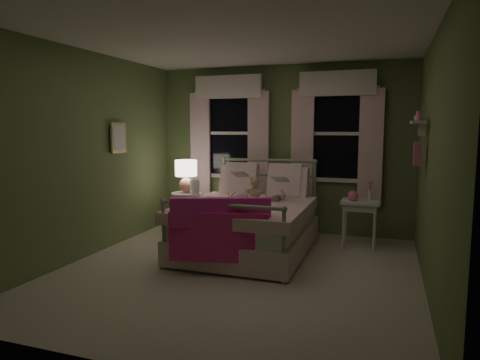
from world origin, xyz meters
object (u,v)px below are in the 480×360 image
at_px(bed, 249,223).
at_px(child_right, 277,182).
at_px(teddy_bear, 255,190).
at_px(nightstand_right, 360,208).
at_px(table_lamp, 186,173).
at_px(child_left, 239,176).
at_px(nightstand_left, 187,208).

bearing_deg(bed, child_right, 56.40).
bearing_deg(teddy_bear, nightstand_right, 17.56).
bearing_deg(teddy_bear, child_right, 29.50).
distance_m(child_right, teddy_bear, 0.34).
bearing_deg(bed, table_lamp, 154.83).
bearing_deg(child_left, nightstand_right, -168.50).
bearing_deg(child_left, table_lamp, -6.41).
height_order(child_left, nightstand_right, child_left).
bearing_deg(nightstand_left, child_left, -8.40).
relative_size(child_right, teddy_bear, 2.19).
height_order(nightstand_left, table_lamp, table_lamp).
xyz_separation_m(child_right, teddy_bear, (-0.28, -0.16, -0.10)).
xyz_separation_m(teddy_bear, nightstand_right, (1.38, 0.44, -0.24)).
bearing_deg(nightstand_left, table_lamp, 0.00).
height_order(nightstand_left, nightstand_right, same).
relative_size(child_left, nightstand_left, 1.17).
height_order(bed, nightstand_left, bed).
relative_size(teddy_bear, nightstand_left, 0.46).
bearing_deg(nightstand_left, bed, -25.17).
relative_size(bed, table_lamp, 4.14).
height_order(child_right, table_lamp, child_right).
distance_m(child_right, nightstand_left, 1.54).
bearing_deg(child_left, bed, 125.59).
distance_m(child_left, nightstand_left, 1.05).
distance_m(child_left, teddy_bear, 0.36).
bearing_deg(nightstand_left, nightstand_right, 3.24).
bearing_deg(table_lamp, nightstand_left, 180.00).
relative_size(child_left, table_lamp, 1.55).
xyz_separation_m(child_left, nightstand_right, (1.66, 0.28, -0.40)).
height_order(child_left, child_right, child_left).
height_order(bed, table_lamp, bed).
height_order(teddy_bear, table_lamp, table_lamp).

